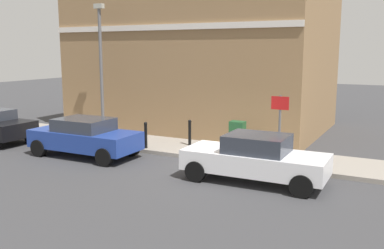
{
  "coord_description": "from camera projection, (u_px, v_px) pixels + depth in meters",
  "views": [
    {
      "loc": [
        -12.7,
        -5.78,
        3.93
      ],
      "look_at": [
        1.19,
        1.52,
        1.2
      ],
      "focal_mm": 40.21,
      "sensor_mm": 36.0,
      "label": 1
    }
  ],
  "objects": [
    {
      "name": "bollard_near_cabinet",
      "position": [
        190.0,
        132.0,
        17.18
      ],
      "size": [
        0.14,
        0.14,
        1.04
      ],
      "color": "black",
      "rests_on": "sidewalk"
    },
    {
      "name": "bollard_far_kerb",
      "position": [
        146.0,
        134.0,
        16.66
      ],
      "size": [
        0.14,
        0.14,
        1.04
      ],
      "color": "black",
      "rests_on": "sidewalk"
    },
    {
      "name": "utility_cabinet",
      "position": [
        237.0,
        137.0,
        16.14
      ],
      "size": [
        0.46,
        0.61,
        1.15
      ],
      "color": "#1E4C28",
      "rests_on": "sidewalk"
    },
    {
      "name": "car_white",
      "position": [
        255.0,
        158.0,
        12.84
      ],
      "size": [
        1.84,
        4.3,
        1.45
      ],
      "rotation": [
        0.0,
        0.0,
        1.59
      ],
      "color": "silver",
      "rests_on": "ground"
    },
    {
      "name": "sidewalk",
      "position": [
        110.0,
        139.0,
        18.83
      ],
      "size": [
        2.51,
        30.0,
        0.15
      ],
      "primitive_type": "cube",
      "color": "gray",
      "rests_on": "ground"
    },
    {
      "name": "car_blue",
      "position": [
        85.0,
        137.0,
        15.97
      ],
      "size": [
        1.91,
        4.17,
        1.43
      ],
      "rotation": [
        0.0,
        0.0,
        1.59
      ],
      "color": "navy",
      "rests_on": "ground"
    },
    {
      "name": "corner_building",
      "position": [
        204.0,
        50.0,
        21.73
      ],
      "size": [
        7.93,
        11.87,
        7.86
      ],
      "color": "olive",
      "rests_on": "ground"
    },
    {
      "name": "ground",
      "position": [
        216.0,
        169.0,
        14.4
      ],
      "size": [
        80.0,
        80.0,
        0.0
      ],
      "primitive_type": "plane",
      "color": "#38383A"
    },
    {
      "name": "lamppost",
      "position": [
        101.0,
        64.0,
        18.7
      ],
      "size": [
        0.2,
        0.44,
        5.72
      ],
      "color": "#59595B",
      "rests_on": "sidewalk"
    },
    {
      "name": "street_sign",
      "position": [
        280.0,
        119.0,
        14.26
      ],
      "size": [
        0.08,
        0.6,
        2.3
      ],
      "color": "#59595B",
      "rests_on": "sidewalk"
    }
  ]
}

